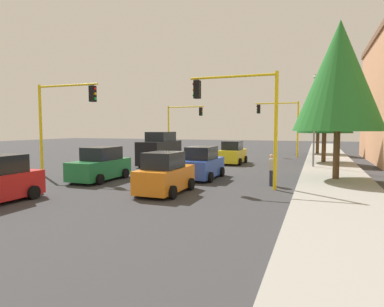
{
  "coord_description": "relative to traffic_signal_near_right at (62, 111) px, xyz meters",
  "views": [
    {
      "loc": [
        22.93,
        9.42,
        3.11
      ],
      "look_at": [
        -0.19,
        0.74,
        1.2
      ],
      "focal_mm": 31.17,
      "sensor_mm": 36.0,
      "label": 1
    }
  ],
  "objects": [
    {
      "name": "ground_plane",
      "position": [
        -6.0,
        5.73,
        -4.16
      ],
      "size": [
        120.0,
        120.0,
        0.0
      ],
      "primitive_type": "plane",
      "color": "#353538"
    },
    {
      "name": "sidewalk_kerb",
      "position": [
        -11.0,
        16.23,
        -4.08
      ],
      "size": [
        80.0,
        4.0,
        0.15
      ],
      "primitive_type": "cube",
      "color": "gray",
      "rests_on": "ground"
    },
    {
      "name": "lane_arrow_near",
      "position": [
        5.51,
        2.73,
        -4.15
      ],
      "size": [
        2.4,
        1.1,
        1.1
      ],
      "color": "silver",
      "rests_on": "ground"
    },
    {
      "name": "traffic_signal_near_right",
      "position": [
        0.0,
        0.0,
        0.0
      ],
      "size": [
        0.36,
        4.59,
        5.89
      ],
      "color": "yellow",
      "rests_on": "ground"
    },
    {
      "name": "traffic_signal_near_left",
      "position": [
        0.0,
        11.46,
        -0.01
      ],
      "size": [
        0.36,
        4.59,
        5.88
      ],
      "color": "yellow",
      "rests_on": "ground"
    },
    {
      "name": "traffic_signal_far_left",
      "position": [
        -20.0,
        11.46,
        -0.0
      ],
      "size": [
        0.36,
        4.59,
        5.89
      ],
      "color": "yellow",
      "rests_on": "ground"
    },
    {
      "name": "traffic_signal_far_right",
      "position": [
        -20.0,
        0.03,
        -0.11
      ],
      "size": [
        0.36,
        4.59,
        5.72
      ],
      "color": "yellow",
      "rests_on": "ground"
    },
    {
      "name": "street_lamp_curbside",
      "position": [
        -9.61,
        14.93,
        0.19
      ],
      "size": [
        2.15,
        0.28,
        7.0
      ],
      "color": "slate",
      "rests_on": "ground"
    },
    {
      "name": "tree_roadside_mid",
      "position": [
        -14.0,
        15.73,
        1.36
      ],
      "size": [
        4.59,
        4.59,
        8.4
      ],
      "color": "brown",
      "rests_on": "ground"
    },
    {
      "name": "tree_roadside_far",
      "position": [
        -24.0,
        15.23,
        1.07
      ],
      "size": [
        4.35,
        4.35,
        7.96
      ],
      "color": "brown",
      "rests_on": "ground"
    },
    {
      "name": "tree_roadside_near",
      "position": [
        -4.0,
        16.23,
        1.89
      ],
      "size": [
        5.01,
        5.01,
        9.19
      ],
      "color": "brown",
      "rests_on": "ground"
    },
    {
      "name": "delivery_van_black",
      "position": [
        -7.77,
        3.04,
        -2.87
      ],
      "size": [
        4.8,
        2.22,
        2.77
      ],
      "color": "black",
      "rests_on": "ground"
    },
    {
      "name": "car_blue",
      "position": [
        -2.22,
        8.64,
        -3.26
      ],
      "size": [
        3.97,
        1.99,
        1.98
      ],
      "color": "blue",
      "rests_on": "ground"
    },
    {
      "name": "car_yellow",
      "position": [
        -11.25,
        8.35,
        -3.26
      ],
      "size": [
        3.77,
        1.98,
        1.98
      ],
      "color": "yellow",
      "rests_on": "ground"
    },
    {
      "name": "car_green",
      "position": [
        0.52,
        3.2,
        -3.26
      ],
      "size": [
        4.16,
        2.05,
        1.98
      ],
      "color": "#1E7238",
      "rests_on": "ground"
    },
    {
      "name": "car_orange",
      "position": [
        2.72,
        8.45,
        -3.26
      ],
      "size": [
        3.66,
        1.95,
        1.98
      ],
      "color": "orange",
      "rests_on": "ground"
    },
    {
      "name": "pedestrian_crossing",
      "position": [
        -1.12,
        12.9,
        -3.25
      ],
      "size": [
        0.4,
        0.24,
        1.7
      ],
      "color": "#262638",
      "rests_on": "ground"
    }
  ]
}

